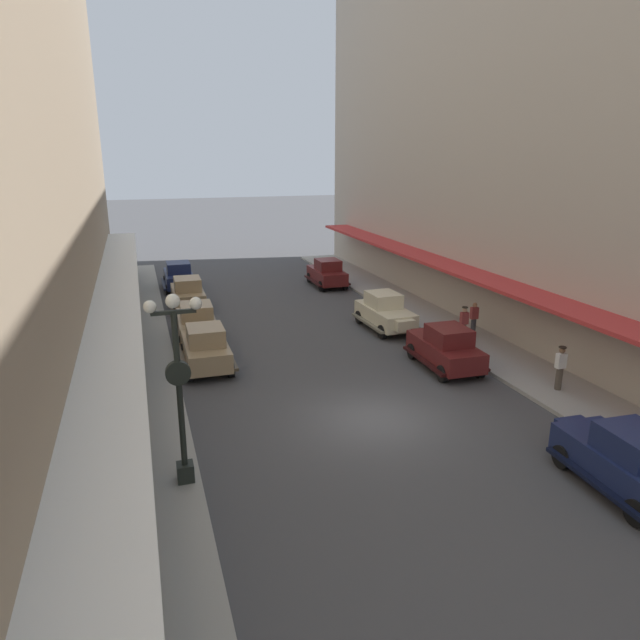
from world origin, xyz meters
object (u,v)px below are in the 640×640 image
Objects in this scene: parked_car_2 at (197,321)px; parked_car_3 at (188,293)px; parked_car_0 at (627,458)px; parked_car_4 at (179,275)px; parked_car_6 at (327,272)px; parked_car_7 at (446,347)px; pedestrian_1 at (474,319)px; pedestrian_0 at (560,368)px; pedestrian_2 at (464,324)px; parked_car_1 at (385,311)px; lamp_post_with_clock at (179,382)px; parked_car_5 at (206,346)px; fire_hydrant at (463,341)px.

parked_car_2 and parked_car_3 have the same top height.
parked_car_0 and parked_car_4 have the same top height.
parked_car_6 is 1.00× the size of parked_car_7.
parked_car_0 is at bearing -90.22° from parked_car_7.
parked_car_6 reaches higher than pedestrian_1.
parked_car_7 is at bearing -62.44° from parked_car_4.
parked_car_6 is (9.38, 2.99, 0.00)m from parked_car_3.
pedestrian_0 is 6.01m from pedestrian_2.
pedestrian_0 is (2.85, -9.38, 0.07)m from parked_car_1.
parked_car_2 is 2.62× the size of pedestrian_1.
lamp_post_with_clock reaches higher than parked_car_6.
parked_car_6 is (9.57, 12.81, 0.00)m from parked_car_5.
parked_car_6 is at bearing 99.22° from pedestrian_2.
parked_car_3 is 15.90m from pedestrian_1.
parked_car_2 is 12.78m from lamp_post_with_clock.
lamp_post_with_clock is at bearing -151.05° from fire_hydrant.
parked_car_7 is (9.35, -17.91, 0.00)m from parked_car_4.
lamp_post_with_clock is at bearing -171.53° from pedestrian_0.
pedestrian_0 is (2.75, 5.83, 0.07)m from parked_car_0.
parked_car_4 is at bearing 123.89° from fire_hydrant.
parked_car_1 is at bearing -91.60° from parked_car_6.
parked_car_5 is at bearing -126.74° from parked_car_6.
parked_car_4 reaches higher than fire_hydrant.
parked_car_7 is at bearing -88.74° from parked_car_1.
parked_car_5 is at bearing 176.88° from pedestrian_2.
parked_car_6 is 15.89m from parked_car_7.
parked_car_1 reaches higher than pedestrian_2.
parked_car_2 is 11.02m from parked_car_4.
parked_car_4 is (-9.22, 12.10, 0.00)m from parked_car_1.
fire_hydrant is (11.06, -16.47, -0.38)m from parked_car_4.
parked_car_2 is 13.10m from parked_car_6.
lamp_post_with_clock reaches higher than fire_hydrant.
pedestrian_2 is at bearing 46.12° from parked_car_7.
pedestrian_1 is (3.27, 3.06, 0.05)m from parked_car_7.
parked_car_1 reaches higher than fire_hydrant.
fire_hydrant is 5.12m from pedestrian_0.
parked_car_4 is 14.84m from parked_car_5.
lamp_post_with_clock is at bearing -100.57° from parked_car_5.
pedestrian_1 is at bearing 43.13° from parked_car_7.
pedestrian_1 is (1.55, 1.63, 0.43)m from fire_hydrant.
parked_car_5 is 2.56× the size of pedestrian_0.
parked_car_7 is at bearing -140.15° from fire_hydrant.
parked_car_5 is 2.56× the size of pedestrian_2.
parked_car_6 is at bearing 88.40° from parked_car_1.
pedestrian_0 is at bearing -73.12° from parked_car_1.
parked_car_1 is 9.31m from parked_car_2.
parked_car_5 is 5.21× the size of fire_hydrant.
parked_car_0 reaches higher than pedestrian_1.
parked_car_4 is 0.83× the size of lamp_post_with_clock.
parked_car_7 is (-0.15, -15.88, 0.00)m from parked_car_6.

